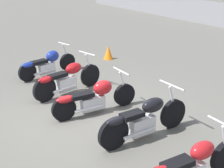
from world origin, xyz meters
The scene contains 7 objects.
ground_plane centered at (0.00, 0.00, 0.00)m, with size 60.00×60.00×0.00m, color #5B5954.
motorcycle_slot_0 centered at (-3.14, 0.25, 0.40)m, with size 0.75×2.03×0.93m.
motorcycle_slot_1 centered at (-1.46, 0.17, 0.42)m, with size 0.79×2.15×1.01m.
motorcycle_slot_2 centered at (-0.04, 0.21, 0.40)m, with size 0.68×2.16×0.93m.
motorcycle_slot_3 centered at (1.48, 0.49, 0.43)m, with size 0.70×2.17×1.01m.
motorcycle_slot_4 centered at (3.06, 0.17, 0.39)m, with size 0.71×2.03×0.94m.
traffic_cone_far centered at (-3.73, 2.85, 0.25)m, with size 0.35×0.35×0.51m.
Camera 1 is at (5.81, -2.97, 3.27)m, focal length 50.00 mm.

